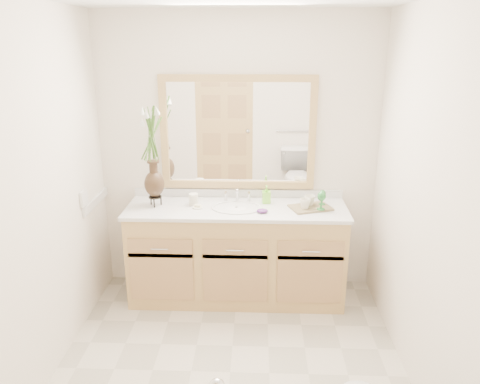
{
  "coord_description": "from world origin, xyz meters",
  "views": [
    {
      "loc": [
        0.17,
        -2.64,
        2.16
      ],
      "look_at": [
        0.04,
        0.65,
        1.08
      ],
      "focal_mm": 35.0,
      "sensor_mm": 36.0,
      "label": 1
    }
  ],
  "objects_px": {
    "tumbler": "(194,199)",
    "tray": "(310,208)",
    "flower_vase": "(152,142)",
    "soap_bottle": "(266,195)"
  },
  "relations": [
    {
      "from": "tumbler",
      "to": "tray",
      "type": "bearing_deg",
      "value": -2.99
    },
    {
      "from": "flower_vase",
      "to": "tray",
      "type": "relative_size",
      "value": 2.46
    },
    {
      "from": "flower_vase",
      "to": "tumbler",
      "type": "relative_size",
      "value": 8.04
    },
    {
      "from": "soap_bottle",
      "to": "tumbler",
      "type": "bearing_deg",
      "value": -178.67
    },
    {
      "from": "tray",
      "to": "tumbler",
      "type": "bearing_deg",
      "value": 157.4
    },
    {
      "from": "tumbler",
      "to": "tray",
      "type": "distance_m",
      "value": 0.98
    },
    {
      "from": "tumbler",
      "to": "tray",
      "type": "xyz_separation_m",
      "value": [
        0.98,
        -0.05,
        -0.04
      ]
    },
    {
      "from": "tumbler",
      "to": "tray",
      "type": "height_order",
      "value": "tumbler"
    },
    {
      "from": "soap_bottle",
      "to": "tray",
      "type": "distance_m",
      "value": 0.39
    },
    {
      "from": "flower_vase",
      "to": "tumbler",
      "type": "distance_m",
      "value": 0.59
    }
  ]
}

